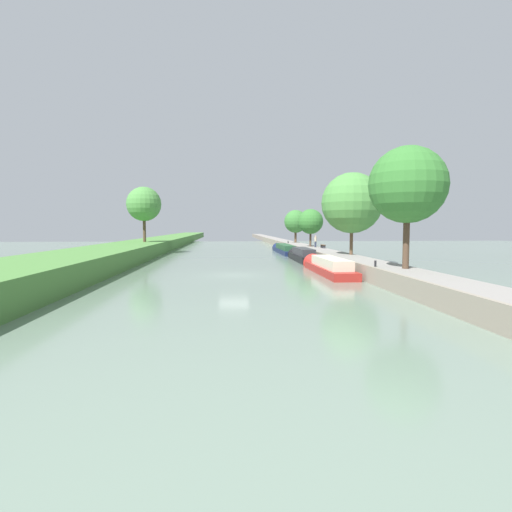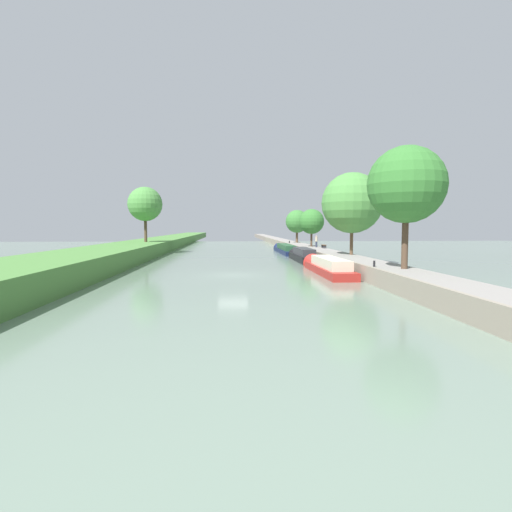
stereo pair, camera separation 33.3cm
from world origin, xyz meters
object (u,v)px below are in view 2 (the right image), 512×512
person_walking (316,241)px  mooring_bollard_far (289,242)px  narrowboat_black (302,255)px  narrowboat_navy (285,249)px  narrowboat_red (326,266)px  park_bench (324,246)px  mooring_bollard_near (374,264)px

person_walking → mooring_bollard_far: (-1.81, 14.02, -0.65)m
narrowboat_black → narrowboat_navy: (-0.07, 14.88, -0.08)m
narrowboat_red → park_bench: size_ratio=8.23×
narrowboat_red → person_walking: 21.91m
narrowboat_black → narrowboat_red: bearing=-90.6°
person_walking → mooring_bollard_far: person_walking is taller
person_walking → mooring_bollard_near: size_ratio=3.69×
park_bench → narrowboat_black: bearing=-123.6°
narrowboat_red → narrowboat_navy: size_ratio=0.76×
narrowboat_red → mooring_bollard_near: bearing=-73.8°
narrowboat_navy → person_walking: person_walking is taller
person_walking → narrowboat_black: bearing=-112.5°
mooring_bollard_far → park_bench: size_ratio=0.30×
narrowboat_navy → mooring_bollard_near: bearing=-86.9°
mooring_bollard_far → person_walking: bearing=-82.7°
narrowboat_red → narrowboat_black: narrowboat_black is taller
narrowboat_navy → person_walking: 7.37m
person_walking → park_bench: 2.64m
person_walking → park_bench: bearing=-79.2°
mooring_bollard_near → mooring_bollard_far: 42.20m
narrowboat_red → narrowboat_navy: 27.75m
narrowboat_black → mooring_bollard_near: bearing=-84.8°
narrowboat_black → mooring_bollard_far: (1.79, 22.70, 0.77)m
narrowboat_red → narrowboat_navy: bearing=89.9°
narrowboat_navy → narrowboat_red: bearing=-90.1°
narrowboat_red → mooring_bollard_far: bearing=86.9°
mooring_bollard_near → mooring_bollard_far: bearing=90.0°
narrowboat_black → park_bench: 7.42m
narrowboat_red → narrowboat_black: (0.13, 12.87, 0.07)m
mooring_bollard_near → narrowboat_red: bearing=106.2°
narrowboat_navy → person_walking: size_ratio=9.80×
narrowboat_red → mooring_bollard_far: size_ratio=27.43×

